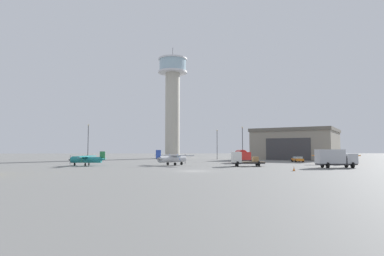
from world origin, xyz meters
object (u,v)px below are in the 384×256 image
Objects in this scene: truck_fuel_tanker_red at (242,156)px; car_blue at (241,158)px; light_post_east at (88,139)px; airplane_orange at (335,158)px; truck_flatbed_white at (242,159)px; airplane_silver at (172,158)px; airplane_teal at (87,159)px; light_post_west at (217,142)px; light_post_north at (242,140)px; truck_box_silver at (335,158)px; control_tower at (173,96)px; traffic_cone_near_left at (294,169)px; car_orange at (298,159)px.

truck_fuel_tanker_red reaches higher than car_blue.
airplane_orange is at bearing -23.72° from light_post_east.
airplane_silver is at bearing -14.11° from truck_flatbed_white.
light_post_east is (-7.33, 28.56, 4.68)m from airplane_teal.
light_post_north reaches higher than light_post_west.
truck_box_silver is at bearing 162.59° from truck_flatbed_white.
control_tower is 4.24× the size of light_post_west.
light_post_west is 55.33m from traffic_cone_near_left.
truck_flatbed_white is at bearing 110.07° from traffic_cone_near_left.
control_tower is 9.89× the size of car_blue.
control_tower is 4.13× the size of airplane_orange.
light_post_north is at bearing -0.45° from light_post_east.
airplane_silver is at bearing -49.82° from light_post_east.
truck_fuel_tanker_red is (16.10, 10.52, 0.25)m from airplane_silver.
control_tower is 60.28m from truck_flatbed_white.
airplane_silver is 1.43× the size of truck_flatbed_white.
truck_flatbed_white is (13.10, -4.20, -0.12)m from airplane_silver.
airplane_orange is 1.46× the size of truck_box_silver.
airplane_orange is 29.24m from light_post_north.
light_post_west is at bearing -145.44° from airplane_orange.
truck_fuel_tanker_red is at bearing 120.16° from truck_box_silver.
light_post_north is 14.12× the size of traffic_cone_near_left.
truck_box_silver is (11.73, -20.39, 0.05)m from truck_fuel_tanker_red.
light_post_north is at bearing 102.13° from truck_box_silver.
control_tower reaches higher than light_post_north.
airplane_silver is 0.93× the size of light_post_west.
car_blue is at bearing -57.46° from control_tower.
airplane_teal is at bearing -107.38° from control_tower.
airplane_teal is 41.18m from car_blue.
light_post_east is (-23.41, -22.80, -16.08)m from control_tower.
truck_flatbed_white is 0.60× the size of light_post_east.
truck_flatbed_white is 1.52× the size of car_blue.
light_post_north is (3.84, 17.14, 4.03)m from truck_fuel_tanker_red.
car_blue is at bearing -135.76° from airplane_orange.
truck_fuel_tanker_red is 27.45m from light_post_west.
traffic_cone_near_left is at bearing 158.45° from airplane_teal.
light_post_east reaches higher than airplane_teal.
truck_fuel_tanker_red is 18.02m from light_post_north.
car_orange is at bearing -160.64° from airplane_orange.
airplane_silver is at bearing 135.93° from traffic_cone_near_left.
truck_box_silver is at bearing -73.72° from light_post_west.
airplane_silver is 34.41m from car_orange.
truck_box_silver reaches higher than airplane_silver.
truck_box_silver is at bearing 25.05° from truck_fuel_tanker_red.
light_post_west is at bearing 29.14° from airplane_silver.
light_post_north is (20.17, -23.14, -16.35)m from control_tower.
airplane_silver is 0.86× the size of light_post_east.
airplane_silver is 24.94m from traffic_cone_near_left.
airplane_orange is 2.39× the size of car_blue.
truck_box_silver reaches higher than car_blue.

